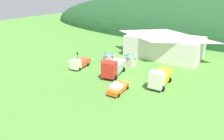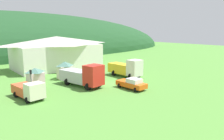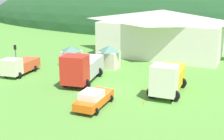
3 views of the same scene
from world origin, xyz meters
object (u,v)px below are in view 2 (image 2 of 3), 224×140
(crane_truck_red, at_px, (84,76))
(service_pickup_orange, at_px, (132,83))
(traffic_light_west, at_px, (31,81))
(play_shed_cream, at_px, (65,70))
(light_truck_cream, at_px, (29,90))
(traffic_cone_near_pickup, at_px, (137,82))
(play_shed_pink, at_px, (35,76))
(heavy_rig_striped, at_px, (127,68))
(depot_building, at_px, (57,52))

(crane_truck_red, xyz_separation_m, service_pickup_orange, (4.78, -5.83, -0.89))
(traffic_light_west, bearing_deg, play_shed_cream, 42.62)
(light_truck_cream, height_order, traffic_cone_near_pickup, light_truck_cream)
(play_shed_pink, xyz_separation_m, service_pickup_orange, (10.17, -11.80, -0.56))
(play_shed_cream, distance_m, service_pickup_orange, 13.25)
(play_shed_cream, bearing_deg, traffic_cone_near_pickup, -49.38)
(play_shed_pink, height_order, traffic_light_west, traffic_light_west)
(play_shed_pink, relative_size, heavy_rig_striped, 0.38)
(traffic_cone_near_pickup, bearing_deg, light_truck_cream, 172.07)
(traffic_light_west, bearing_deg, light_truck_cream, 104.74)
(play_shed_cream, bearing_deg, service_pickup_orange, -69.72)
(service_pickup_orange, relative_size, traffic_cone_near_pickup, 8.33)
(service_pickup_orange, bearing_deg, play_shed_pink, -142.77)
(depot_building, height_order, service_pickup_orange, depot_building)
(crane_truck_red, height_order, service_pickup_orange, crane_truck_red)
(service_pickup_orange, xyz_separation_m, traffic_cone_near_pickup, (3.80, 2.63, -0.83))
(depot_building, distance_m, play_shed_pink, 15.24)
(depot_building, relative_size, play_shed_cream, 6.31)
(depot_building, height_order, traffic_light_west, depot_building)
(depot_building, height_order, play_shed_cream, depot_building)
(depot_building, distance_m, traffic_cone_near_pickup, 21.77)
(depot_building, xyz_separation_m, traffic_light_west, (-12.45, -19.15, -1.35))
(light_truck_cream, bearing_deg, play_shed_cream, 122.40)
(heavy_rig_striped, xyz_separation_m, traffic_light_west, (-18.21, -2.01, 0.72))
(depot_building, distance_m, crane_truck_red, 18.30)
(heavy_rig_striped, bearing_deg, light_truck_cream, -89.10)
(service_pickup_orange, bearing_deg, depot_building, 178.41)
(play_shed_cream, bearing_deg, light_truck_cream, -140.08)
(play_shed_pink, xyz_separation_m, traffic_cone_near_pickup, (13.96, -9.17, -1.39))
(crane_truck_red, relative_size, heavy_rig_striped, 1.14)
(light_truck_cream, xyz_separation_m, heavy_rig_striped, (18.37, 1.42, 0.51))
(depot_building, xyz_separation_m, heavy_rig_striped, (5.76, -17.13, -2.06))
(light_truck_cream, xyz_separation_m, service_pickup_orange, (13.40, -5.03, -0.33))
(crane_truck_red, relative_size, traffic_light_west, 2.10)
(play_shed_cream, height_order, traffic_light_west, traffic_light_west)
(heavy_rig_striped, height_order, service_pickup_orange, heavy_rig_striped)
(depot_building, relative_size, play_shed_pink, 7.35)
(depot_building, bearing_deg, play_shed_cream, -108.75)
(service_pickup_orange, bearing_deg, traffic_light_west, -112.03)
(depot_building, height_order, traffic_cone_near_pickup, depot_building)
(depot_building, xyz_separation_m, play_shed_cream, (-3.79, -11.18, -2.11))
(crane_truck_red, height_order, traffic_cone_near_pickup, crane_truck_red)
(heavy_rig_striped, height_order, traffic_light_west, traffic_light_west)
(light_truck_cream, distance_m, heavy_rig_striped, 18.43)
(heavy_rig_striped, bearing_deg, crane_truck_red, -89.91)
(crane_truck_red, height_order, heavy_rig_striped, crane_truck_red)
(service_pickup_orange, distance_m, traffic_cone_near_pickup, 4.69)
(light_truck_cream, bearing_deg, heavy_rig_striped, 86.90)
(play_shed_pink, xyz_separation_m, crane_truck_red, (5.39, -5.97, 0.33))
(crane_truck_red, bearing_deg, traffic_cone_near_pickup, 57.99)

